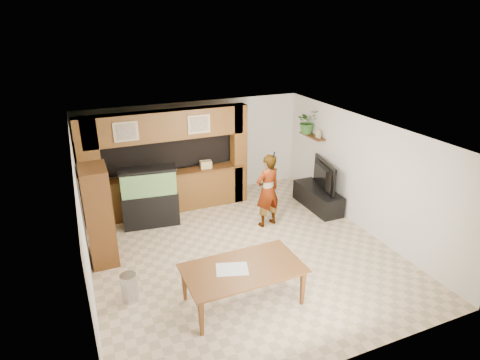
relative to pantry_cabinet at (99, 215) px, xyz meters
name	(u,v)px	position (x,y,z in m)	size (l,w,h in m)	color
floor	(242,251)	(2.70, -0.83, -1.01)	(6.50, 6.50, 0.00)	#D2B592
ceiling	(242,133)	(2.70, -0.83, 1.59)	(6.50, 6.50, 0.00)	white
wall_back	(195,150)	(2.70, 2.42, 0.29)	(6.00, 6.00, 0.00)	silver
wall_left	(83,224)	(-0.30, -0.83, 0.29)	(6.50, 6.50, 0.00)	silver
wall_right	(363,174)	(5.70, -0.83, 0.29)	(6.50, 6.50, 0.00)	silver
partition	(165,161)	(1.75, 1.80, 0.31)	(4.20, 0.99, 2.60)	brown
wall_clock	(77,172)	(-0.27, 0.17, 0.89)	(0.05, 0.25, 0.25)	black
wall_shelf	(312,136)	(5.55, 1.12, 0.69)	(0.25, 0.90, 0.04)	brown
pantry_cabinet	(99,215)	(0.00, 0.00, 0.00)	(0.50, 0.82, 2.01)	brown
trash_can	(129,287)	(0.28, -1.51, -0.75)	(0.28, 0.28, 0.52)	#B2B2B7
aquarium	(150,198)	(1.19, 1.12, -0.31)	(1.29, 0.48, 1.43)	black
tv_stand	(318,198)	(5.35, 0.36, -0.75)	(0.57, 1.56, 0.52)	black
television	(320,175)	(5.35, 0.36, -0.11)	(1.29, 0.17, 0.74)	black
photo_frame	(318,134)	(5.55, 0.85, 0.81)	(0.03, 0.15, 0.20)	tan
potted_plant	(307,122)	(5.52, 1.35, 1.03)	(0.58, 0.50, 0.64)	#386C2B
person	(268,191)	(3.72, 0.04, -0.12)	(0.64, 0.42, 1.77)	#967052
microphone	(274,155)	(3.77, -0.12, 0.80)	(0.03, 0.03, 0.15)	black
dining_table	(244,286)	(2.08, -2.37, -0.65)	(2.02, 1.13, 0.71)	brown
newspaper_a	(232,269)	(1.89, -2.30, -0.29)	(0.53, 0.39, 0.01)	silver
counter_box	(206,164)	(2.75, 1.62, 0.13)	(0.29, 0.19, 0.19)	tan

